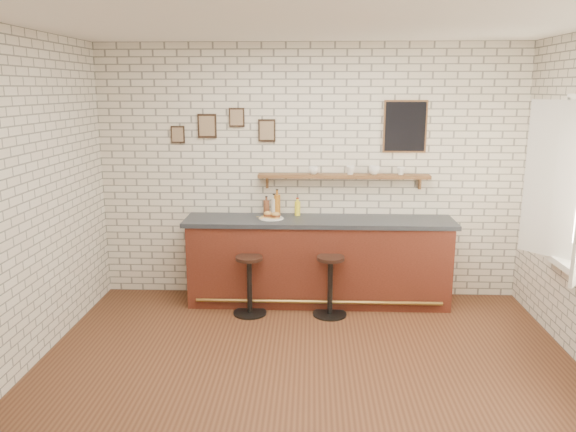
% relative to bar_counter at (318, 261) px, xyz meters
% --- Properties ---
extents(ground, '(5.00, 5.00, 0.00)m').
position_rel_bar_counter_xyz_m(ground, '(-0.12, -1.70, -0.51)').
color(ground, brown).
rests_on(ground, ground).
extents(bar_counter, '(3.10, 0.65, 1.01)m').
position_rel_bar_counter_xyz_m(bar_counter, '(0.00, 0.00, 0.00)').
color(bar_counter, '#5A2318').
rests_on(bar_counter, ground).
extents(sandwich_plate, '(0.28, 0.28, 0.01)m').
position_rel_bar_counter_xyz_m(sandwich_plate, '(-0.55, -0.01, 0.51)').
color(sandwich_plate, white).
rests_on(sandwich_plate, bar_counter).
extents(ciabatta_sandwich, '(0.20, 0.14, 0.07)m').
position_rel_bar_counter_xyz_m(ciabatta_sandwich, '(-0.54, -0.01, 0.55)').
color(ciabatta_sandwich, tan).
rests_on(ciabatta_sandwich, sandwich_plate).
extents(potato_chips, '(0.27, 0.18, 0.00)m').
position_rel_bar_counter_xyz_m(potato_chips, '(-0.57, -0.01, 0.52)').
color(potato_chips, '#ECC153').
rests_on(potato_chips, sandwich_plate).
extents(bitters_bottle_brown, '(0.07, 0.07, 0.23)m').
position_rel_bar_counter_xyz_m(bitters_bottle_brown, '(-0.62, 0.18, 0.60)').
color(bitters_bottle_brown, brown).
rests_on(bitters_bottle_brown, bar_counter).
extents(bitters_bottle_white, '(0.07, 0.07, 0.26)m').
position_rel_bar_counter_xyz_m(bitters_bottle_white, '(-0.53, 0.18, 0.61)').
color(bitters_bottle_white, beige).
rests_on(bitters_bottle_white, bar_counter).
extents(bitters_bottle_amber, '(0.08, 0.08, 0.31)m').
position_rel_bar_counter_xyz_m(bitters_bottle_amber, '(-0.49, 0.18, 0.63)').
color(bitters_bottle_amber, '#B0671C').
rests_on(bitters_bottle_amber, bar_counter).
extents(condiment_bottle_yellow, '(0.07, 0.07, 0.21)m').
position_rel_bar_counter_xyz_m(condiment_bottle_yellow, '(-0.25, 0.18, 0.59)').
color(condiment_bottle_yellow, yellow).
rests_on(condiment_bottle_yellow, bar_counter).
extents(bar_stool_left, '(0.39, 0.39, 0.67)m').
position_rel_bar_counter_xyz_m(bar_stool_left, '(-0.77, -0.40, -0.15)').
color(bar_stool_left, black).
rests_on(bar_stool_left, ground).
extents(bar_stool_right, '(0.38, 0.38, 0.68)m').
position_rel_bar_counter_xyz_m(bar_stool_right, '(0.13, -0.40, -0.14)').
color(bar_stool_right, black).
rests_on(bar_stool_right, ground).
extents(wall_shelf, '(2.00, 0.18, 0.18)m').
position_rel_bar_counter_xyz_m(wall_shelf, '(0.28, 0.20, 0.97)').
color(wall_shelf, brown).
rests_on(wall_shelf, ground).
extents(shelf_cup_a, '(0.16, 0.16, 0.09)m').
position_rel_bar_counter_xyz_m(shelf_cup_a, '(-0.07, 0.20, 1.04)').
color(shelf_cup_a, white).
rests_on(shelf_cup_a, wall_shelf).
extents(shelf_cup_b, '(0.15, 0.15, 0.10)m').
position_rel_bar_counter_xyz_m(shelf_cup_b, '(0.36, 0.20, 1.04)').
color(shelf_cup_b, white).
rests_on(shelf_cup_b, wall_shelf).
extents(shelf_cup_c, '(0.18, 0.18, 0.10)m').
position_rel_bar_counter_xyz_m(shelf_cup_c, '(0.64, 0.20, 1.05)').
color(shelf_cup_c, white).
rests_on(shelf_cup_c, wall_shelf).
extents(shelf_cup_d, '(0.13, 0.13, 0.09)m').
position_rel_bar_counter_xyz_m(shelf_cup_d, '(0.95, 0.20, 1.04)').
color(shelf_cup_d, white).
rests_on(shelf_cup_d, wall_shelf).
extents(back_wall_decor, '(2.96, 0.02, 0.56)m').
position_rel_bar_counter_xyz_m(back_wall_decor, '(0.11, 0.28, 1.54)').
color(back_wall_decor, black).
rests_on(back_wall_decor, ground).
extents(window_sill, '(0.20, 1.35, 0.06)m').
position_rel_bar_counter_xyz_m(window_sill, '(2.28, -1.40, 0.39)').
color(window_sill, white).
rests_on(window_sill, ground).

